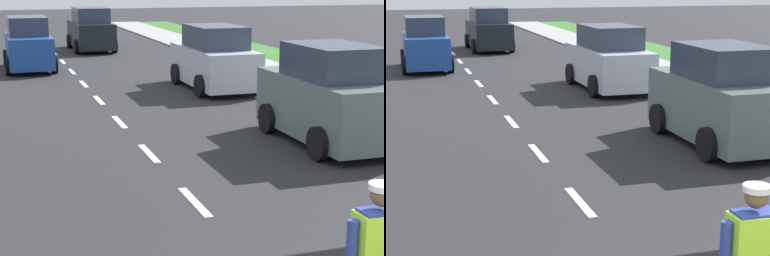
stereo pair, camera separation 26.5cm
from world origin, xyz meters
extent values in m
plane|color=#28282B|center=(0.00, 21.00, 0.00)|extent=(96.00, 96.00, 0.00)
cube|color=silver|center=(0.00, 5.70, 0.01)|extent=(0.14, 1.40, 0.01)
cube|color=silver|center=(0.00, 8.70, 0.01)|extent=(0.14, 1.40, 0.01)
cube|color=silver|center=(0.00, 11.70, 0.01)|extent=(0.14, 1.40, 0.01)
cube|color=silver|center=(0.00, 14.70, 0.01)|extent=(0.14, 1.40, 0.01)
cube|color=silver|center=(0.00, 17.70, 0.01)|extent=(0.14, 1.40, 0.01)
cube|color=silver|center=(0.00, 20.70, 0.01)|extent=(0.14, 1.40, 0.01)
cube|color=silver|center=(0.00, 23.70, 0.01)|extent=(0.14, 1.40, 0.01)
cube|color=silver|center=(0.00, 26.70, 0.01)|extent=(0.14, 1.40, 0.01)
cube|color=silver|center=(0.00, 29.70, 0.01)|extent=(0.14, 1.40, 0.01)
cube|color=silver|center=(0.00, 32.70, 0.01)|extent=(0.14, 1.40, 0.01)
cube|color=silver|center=(0.00, 35.70, 0.01)|extent=(0.14, 1.40, 0.01)
cube|color=silver|center=(0.00, 38.70, 0.01)|extent=(0.14, 1.40, 0.01)
cube|color=silver|center=(0.00, 41.70, 0.01)|extent=(0.14, 1.40, 0.01)
cube|color=silver|center=(0.00, 44.70, 0.01)|extent=(0.14, 1.40, 0.01)
cube|color=silver|center=(0.00, 47.70, 0.01)|extent=(0.14, 1.40, 0.01)
cube|color=navy|center=(0.37, 1.31, 1.12)|extent=(0.41, 0.25, 0.60)
cube|color=#A5EA33|center=(0.37, 1.31, 1.14)|extent=(0.47, 0.29, 0.51)
cylinder|color=navy|center=(0.09, 1.32, 1.07)|extent=(0.11, 0.11, 0.55)
sphere|color=brown|center=(0.37, 1.31, 1.56)|extent=(0.22, 0.22, 0.22)
cylinder|color=silver|center=(0.37, 1.31, 1.64)|extent=(0.26, 0.26, 0.06)
cube|color=#1E4799|center=(-1.48, 21.72, 0.76)|extent=(1.60, 3.86, 1.15)
cube|color=#2D3847|center=(-1.48, 21.81, 1.68)|extent=(1.41, 2.12, 0.70)
cylinder|color=black|center=(-0.66, 20.52, 0.34)|extent=(0.22, 0.68, 0.68)
cylinder|color=black|center=(-2.30, 20.52, 0.34)|extent=(0.22, 0.68, 0.68)
cylinder|color=black|center=(-0.66, 22.91, 0.34)|extent=(0.22, 0.68, 0.68)
cylinder|color=black|center=(-2.30, 22.91, 0.34)|extent=(0.22, 0.68, 0.68)
cube|color=slate|center=(3.91, 8.40, 0.81)|extent=(1.69, 3.84, 1.25)
cube|color=#2D3847|center=(3.91, 8.31, 1.78)|extent=(1.49, 2.11, 0.70)
cylinder|color=black|center=(3.05, 9.59, 0.34)|extent=(0.22, 0.68, 0.68)
cylinder|color=black|center=(4.78, 9.59, 0.34)|extent=(0.22, 0.68, 0.68)
cylinder|color=black|center=(3.05, 7.21, 0.34)|extent=(0.22, 0.68, 0.68)
cube|color=silver|center=(3.85, 15.54, 0.75)|extent=(1.71, 4.12, 1.14)
cube|color=#2D3847|center=(3.85, 15.43, 1.67)|extent=(1.50, 2.27, 0.70)
cylinder|color=black|center=(2.98, 16.81, 0.34)|extent=(0.22, 0.68, 0.68)
cylinder|color=black|center=(4.73, 16.81, 0.34)|extent=(0.22, 0.68, 0.68)
cylinder|color=black|center=(2.98, 14.26, 0.34)|extent=(0.22, 0.68, 0.68)
cylinder|color=black|center=(4.73, 14.26, 0.34)|extent=(0.22, 0.68, 0.68)
cube|color=black|center=(1.86, 27.72, 0.77)|extent=(1.73, 4.38, 1.19)
cube|color=#2D3847|center=(1.86, 27.62, 1.72)|extent=(1.52, 2.41, 0.70)
cylinder|color=black|center=(0.97, 29.08, 0.34)|extent=(0.22, 0.68, 0.68)
cylinder|color=black|center=(2.74, 29.08, 0.34)|extent=(0.22, 0.68, 0.68)
cylinder|color=black|center=(0.97, 26.37, 0.34)|extent=(0.22, 0.68, 0.68)
cylinder|color=black|center=(2.74, 26.37, 0.34)|extent=(0.22, 0.68, 0.68)
camera|label=1|loc=(-2.97, -3.38, 3.50)|focal=59.30mm
camera|label=2|loc=(-2.72, -3.46, 3.50)|focal=59.30mm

